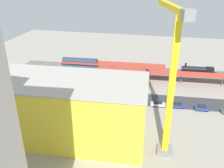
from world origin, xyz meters
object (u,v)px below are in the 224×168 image
(parked_car_3, at_px, (158,104))
(box_truck_0, at_px, (94,104))
(platform_canopy_near, at_px, (161,73))
(street_tree_1, at_px, (67,73))
(freight_coach_far, at_px, (80,64))
(parked_car_2, at_px, (178,106))
(platform_canopy_far, at_px, (112,64))
(parked_car_1, at_px, (202,108))
(traffic_light, at_px, (132,93))
(street_tree_0, at_px, (111,76))
(tower_crane, at_px, (171,76))
(box_truck_1, at_px, (59,100))
(parked_car_4, at_px, (135,102))
(locomotive, at_px, (199,71))
(construction_building, at_px, (67,110))
(street_tree_2, at_px, (71,74))

(parked_car_3, relative_size, box_truck_0, 0.49)
(platform_canopy_near, relative_size, street_tree_1, 6.62)
(freight_coach_far, relative_size, parked_car_2, 3.41)
(parked_car_2, relative_size, box_truck_0, 0.49)
(platform_canopy_far, relative_size, freight_coach_far, 2.78)
(parked_car_1, distance_m, parked_car_3, 13.87)
(traffic_light, bearing_deg, parked_car_3, -172.30)
(parked_car_3, relative_size, traffic_light, 0.70)
(street_tree_0, relative_size, traffic_light, 1.15)
(street_tree_1, bearing_deg, tower_crane, 140.52)
(tower_crane, distance_m, box_truck_1, 42.04)
(parked_car_2, bearing_deg, freight_coach_far, -30.61)
(freight_coach_far, distance_m, box_truck_1, 31.25)
(freight_coach_far, bearing_deg, platform_canopy_far, -177.48)
(freight_coach_far, xyz_separation_m, box_truck_0, (-15.11, 31.15, -1.29))
(freight_coach_far, xyz_separation_m, parked_car_2, (-41.70, 24.67, -2.35))
(platform_canopy_far, distance_m, traffic_light, 29.66)
(parked_car_4, bearing_deg, parked_car_1, -178.40)
(traffic_light, bearing_deg, freight_coach_far, -44.55)
(locomotive, xyz_separation_m, parked_car_4, (23.74, 31.93, -0.90))
(locomotive, height_order, freight_coach_far, freight_coach_far)
(parked_car_4, relative_size, box_truck_1, 0.44)
(locomotive, bearing_deg, construction_building, 53.42)
(locomotive, bearing_deg, parked_car_4, 53.37)
(freight_coach_far, distance_m, street_tree_2, 17.32)
(platform_canopy_near, bearing_deg, box_truck_1, 38.19)
(freight_coach_far, distance_m, street_tree_1, 16.08)
(platform_canopy_near, relative_size, tower_crane, 1.50)
(parked_car_1, height_order, construction_building, construction_building)
(street_tree_1, height_order, street_tree_2, street_tree_2)
(freight_coach_far, bearing_deg, parked_car_2, 149.39)
(tower_crane, bearing_deg, platform_canopy_far, -63.96)
(freight_coach_far, bearing_deg, parked_car_3, 144.49)
(street_tree_1, bearing_deg, street_tree_0, 179.17)
(box_truck_0, bearing_deg, parked_car_2, -166.30)
(parked_car_4, bearing_deg, street_tree_2, -18.32)
(parked_car_4, relative_size, street_tree_2, 0.53)
(construction_building, bearing_deg, freight_coach_far, -77.83)
(parked_car_1, xyz_separation_m, box_truck_0, (34.07, 6.24, 0.99))
(parked_car_3, distance_m, construction_building, 31.93)
(locomotive, relative_size, tower_crane, 0.43)
(platform_canopy_far, distance_m, locomotive, 37.57)
(freight_coach_far, height_order, construction_building, construction_building)
(street_tree_2, bearing_deg, parked_car_4, 161.68)
(freight_coach_far, bearing_deg, parked_car_1, 153.14)
(freight_coach_far, relative_size, box_truck_0, 1.66)
(construction_building, bearing_deg, street_tree_0, -102.49)
(parked_car_4, distance_m, box_truck_1, 25.31)
(box_truck_1, relative_size, street_tree_0, 1.31)
(parked_car_2, distance_m, box_truck_1, 39.14)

